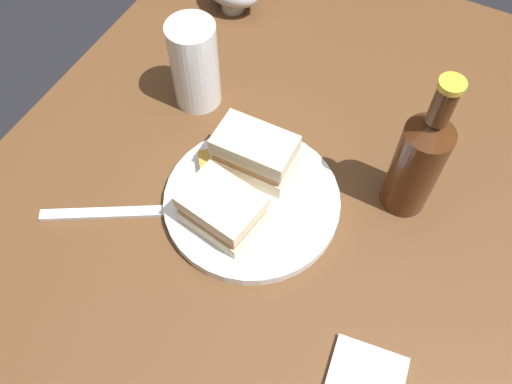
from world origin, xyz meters
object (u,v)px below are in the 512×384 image
at_px(fork, 103,213).
at_px(sandwich_half_left, 255,154).
at_px(sandwich_half_right, 222,209).
at_px(pint_glass, 195,70).
at_px(cider_bottle, 419,160).
at_px(plate, 252,201).

bearing_deg(fork, sandwich_half_left, 15.51).
xyz_separation_m(sandwich_half_right, pint_glass, (0.19, 0.15, 0.02)).
xyz_separation_m(sandwich_half_left, cider_bottle, (0.06, -0.21, 0.04)).
bearing_deg(cider_bottle, pint_glass, 85.39).
bearing_deg(pint_glass, plate, -128.86).
distance_m(pint_glass, cider_bottle, 0.37).
relative_size(pint_glass, fork, 0.83).
xyz_separation_m(plate, sandwich_half_left, (0.05, 0.02, 0.04)).
relative_size(sandwich_half_left, sandwich_half_right, 0.99).
relative_size(sandwich_half_right, fork, 0.63).
bearing_deg(sandwich_half_right, cider_bottle, -52.58).
bearing_deg(cider_bottle, sandwich_half_right, 127.42).
xyz_separation_m(plate, pint_glass, (0.14, 0.17, 0.06)).
distance_m(pint_glass, fork, 0.26).
bearing_deg(sandwich_half_right, pint_glass, 39.26).
height_order(plate, sandwich_half_left, sandwich_half_left).
bearing_deg(sandwich_half_right, plate, -21.43).
relative_size(sandwich_half_right, pint_glass, 0.76).
height_order(plate, pint_glass, pint_glass).
bearing_deg(plate, fork, 122.36).
height_order(plate, fork, plate).
bearing_deg(sandwich_half_left, cider_bottle, -73.50).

